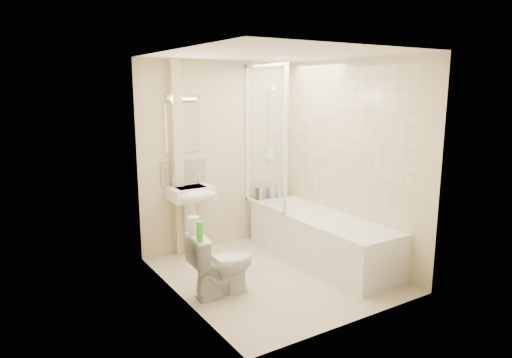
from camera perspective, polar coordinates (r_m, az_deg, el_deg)
floor at (r=5.24m, az=2.21°, el=-11.84°), size 2.50×2.50×0.00m
wall_back at (r=5.95m, az=-4.51°, el=2.99°), size 2.20×0.02×2.40m
wall_left at (r=4.38m, az=-9.65°, el=-0.18°), size 0.02×2.50×2.40m
wall_right at (r=5.58m, az=11.68°, el=2.23°), size 0.02×2.50×2.40m
ceiling at (r=4.83m, az=2.44°, el=15.35°), size 2.20×2.50×0.02m
tile_back at (r=6.29m, az=1.60°, el=5.54°), size 0.70×0.01×1.75m
tile_right at (r=5.60m, az=11.12°, el=4.60°), size 0.01×2.10×1.75m
pipe_boxing at (r=5.64m, az=-9.81°, el=2.39°), size 0.12×0.12×2.40m
splashback at (r=5.75m, az=-9.02°, el=0.87°), size 0.60×0.02×0.30m
mirror at (r=5.68m, az=-9.19°, el=6.33°), size 0.46×0.01×0.60m
strip_light at (r=5.64m, az=-9.21°, el=10.07°), size 0.42×0.07×0.07m
bathtub at (r=5.62m, az=8.14°, el=-7.14°), size 0.70×2.10×0.55m
shower_screen at (r=5.74m, az=1.12°, el=5.22°), size 0.04×0.92×1.80m
shower_fixture at (r=6.25m, az=1.82°, el=6.60°), size 0.10×0.16×0.99m
pedestal_sink at (r=5.62m, az=-8.01°, el=-2.78°), size 0.52×0.48×1.00m
bottle_black_a at (r=6.24m, az=0.20°, el=-1.88°), size 0.06×0.06×0.17m
bottle_white_a at (r=6.26m, az=0.45°, el=-1.89°), size 0.06×0.06×0.16m
bottle_blue at (r=6.33m, az=1.44°, el=-1.84°), size 0.04×0.04×0.14m
bottle_cream at (r=6.37m, az=2.05°, el=-1.58°), size 0.07×0.07×0.18m
bottle_white_b at (r=6.44m, az=2.94°, el=-1.52°), size 0.05×0.05×0.16m
toilet at (r=4.67m, az=-4.32°, el=-10.44°), size 0.42×0.68×0.66m
toilet_roll_lower at (r=4.50m, az=-7.73°, el=-6.32°), size 0.11×0.11×0.09m
toilet_roll_upper at (r=4.46m, az=-7.86°, el=-5.25°), size 0.12×0.12×0.09m
green_bottle at (r=4.29m, az=-7.06°, el=-6.48°), size 0.06×0.06×0.19m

